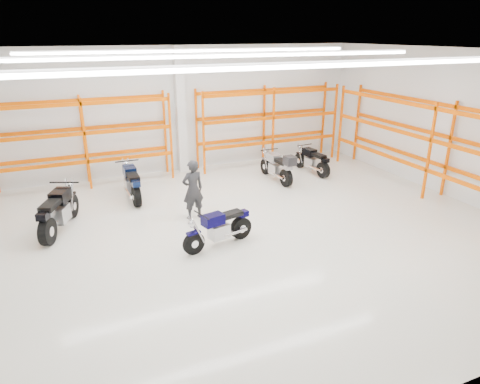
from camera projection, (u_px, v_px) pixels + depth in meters
name	position (u px, v px, depth m)	size (l,w,h in m)	color
ground	(246.00, 232.00, 11.20)	(14.00, 14.00, 0.00)	beige
room_shell	(246.00, 106.00, 10.08)	(14.02, 12.02, 4.51)	white
motorcycle_main	(221.00, 228.00, 10.36)	(1.91, 0.74, 0.95)	black
motorcycle_back_a	(58.00, 213.00, 11.03)	(1.14, 2.23, 1.15)	black
motorcycle_back_b	(132.00, 183.00, 13.25)	(0.73, 2.21, 1.09)	black
motorcycle_back_c	(278.00, 167.00, 14.79)	(0.69, 2.15, 1.11)	black
motorcycle_back_d	(313.00, 161.00, 15.71)	(0.65, 1.98, 0.97)	black
standing_man	(193.00, 190.00, 11.75)	(0.62, 0.40, 1.69)	black
structural_column	(181.00, 111.00, 15.42)	(0.32, 0.32, 4.50)	white
pallet_racking_back_left	(84.00, 134.00, 14.03)	(5.67, 0.87, 3.00)	#EA5E00
pallet_racking_back_right	(269.00, 118.00, 16.55)	(5.67, 0.87, 3.00)	#EA5E00
pallet_racking_side	(441.00, 141.00, 12.97)	(0.87, 9.07, 3.00)	#EA5E00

